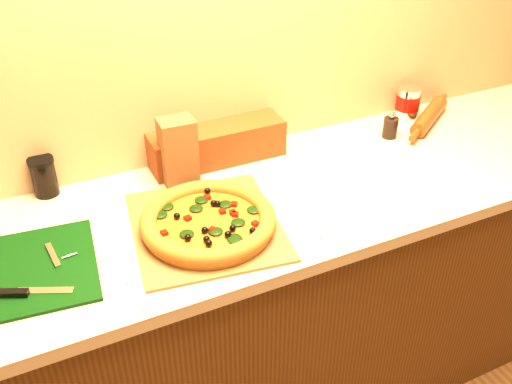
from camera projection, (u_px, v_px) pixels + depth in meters
name	position (u px, v px, depth m)	size (l,w,h in m)	color
cabinet	(253.00, 312.00, 1.98)	(2.80, 0.65, 0.86)	#48270F
countertop	(252.00, 205.00, 1.73)	(2.84, 0.68, 0.04)	beige
pizza_peel	(205.00, 222.00, 1.62)	(0.46, 0.63, 0.01)	brown
pizza	(208.00, 221.00, 1.57)	(0.38, 0.38, 0.05)	#AA632A
cutting_board	(47.00, 267.00, 1.45)	(0.28, 0.36, 0.03)	black
bottle_cap	(165.00, 260.00, 1.48)	(0.03, 0.03, 0.01)	black
pepper_grinder	(390.00, 127.00, 2.04)	(0.05, 0.05, 0.10)	black
rolling_pin	(429.00, 116.00, 2.14)	(0.37, 0.26, 0.06)	#602B10
coffee_canister	(408.00, 103.00, 2.15)	(0.09, 0.09, 0.12)	silver
bread_bag	(216.00, 143.00, 1.89)	(0.45, 0.15, 0.12)	#652B13
paper_bag	(178.00, 151.00, 1.75)	(0.11, 0.09, 0.21)	brown
dark_jar	(44.00, 176.00, 1.71)	(0.08, 0.08, 0.12)	black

